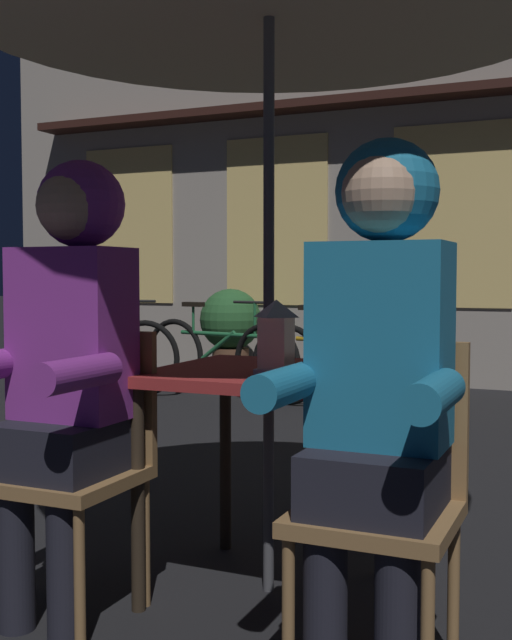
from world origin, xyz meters
TOP-DOWN VIEW (x-y plane):
  - ground_plane at (0.00, 0.00)m, footprint 60.00×60.00m
  - cafe_table at (0.00, 0.00)m, footprint 0.72×0.72m
  - lantern at (0.07, -0.10)m, footprint 0.11×0.11m
  - chair_left at (-0.48, -0.37)m, footprint 0.40×0.40m
  - chair_right at (0.48, -0.37)m, footprint 0.40×0.40m
  - person_left_hooded at (-0.48, -0.43)m, footprint 0.45×0.56m
  - person_right_hooded at (0.48, -0.43)m, footprint 0.45×0.56m
  - shopfront_building at (-0.31, 5.40)m, footprint 10.00×0.93m
  - bicycle_nearest at (-3.17, 3.52)m, footprint 1.68×0.12m
  - bicycle_second at (-2.04, 3.71)m, footprint 1.65×0.40m
  - bicycle_third at (-0.84, 3.45)m, footprint 1.66×0.33m
  - book at (0.17, 0.21)m, footprint 0.22×0.18m
  - potted_plant at (-2.33, 4.57)m, footprint 0.60×0.60m

SIDE VIEW (x-z plane):
  - ground_plane at x=0.00m, z-range 0.00..0.00m
  - bicycle_nearest at x=-3.17m, z-range -0.07..0.77m
  - bicycle_second at x=-2.04m, z-range -0.07..0.77m
  - bicycle_third at x=-0.84m, z-range -0.07..0.77m
  - chair_left at x=-0.48m, z-range 0.05..0.92m
  - chair_right at x=0.48m, z-range 0.05..0.92m
  - potted_plant at x=-2.33m, z-range 0.08..1.00m
  - cafe_table at x=0.00m, z-range 0.27..1.01m
  - book at x=0.17m, z-range 0.74..0.76m
  - person_left_hooded at x=-0.48m, z-range 0.15..1.55m
  - person_right_hooded at x=0.48m, z-range 0.15..1.55m
  - lantern at x=0.07m, z-range 0.75..0.98m
  - shopfront_building at x=-0.31m, z-range -0.01..6.19m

